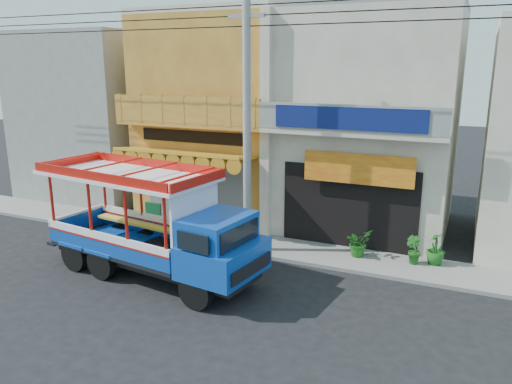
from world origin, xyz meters
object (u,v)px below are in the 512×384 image
at_px(utility_pole, 251,102).
at_px(potted_plant_a, 358,242).
at_px(songthaew_truck, 164,229).
at_px(potted_plant_c, 436,248).
at_px(green_sign, 154,218).
at_px(potted_plant_b, 413,250).

distance_m(utility_pole, potted_plant_a, 5.68).
height_order(songthaew_truck, potted_plant_a, songthaew_truck).
bearing_deg(potted_plant_c, songthaew_truck, -42.07).
distance_m(green_sign, potted_plant_a, 7.68).
height_order(songthaew_truck, potted_plant_c, songthaew_truck).
bearing_deg(utility_pole, potted_plant_a, 15.48).
bearing_deg(potted_plant_a, green_sign, 126.16).
relative_size(green_sign, potted_plant_a, 1.14).
height_order(potted_plant_a, potted_plant_c, potted_plant_c).
xyz_separation_m(utility_pole, potted_plant_a, (3.39, 0.94, -4.46)).
relative_size(utility_pole, songthaew_truck, 3.81).
bearing_deg(potted_plant_c, green_sign, -68.27).
bearing_deg(songthaew_truck, green_sign, 129.62).
distance_m(potted_plant_a, potted_plant_c, 2.38).
bearing_deg(potted_plant_c, potted_plant_b, -54.13).
distance_m(green_sign, potted_plant_c, 10.06).
bearing_deg(green_sign, utility_pole, -6.51).
relative_size(songthaew_truck, green_sign, 7.11).
distance_m(songthaew_truck, potted_plant_c, 8.36).
relative_size(utility_pole, potted_plant_c, 27.02).
xyz_separation_m(utility_pole, potted_plant_c, (5.75, 1.22, -4.39)).
xyz_separation_m(utility_pole, songthaew_truck, (-1.41, -2.98, -3.44)).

